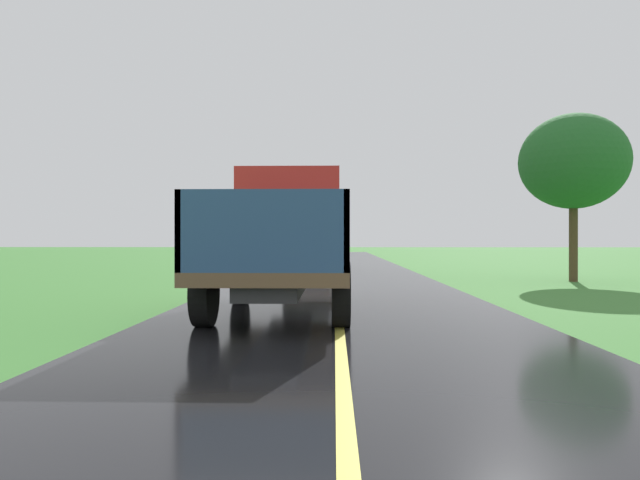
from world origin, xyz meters
TOP-DOWN VIEW (x-y plane):
  - banana_truck_near at (-1.06, 12.02)m, footprint 2.38×5.82m
  - banana_truck_far at (-0.83, 25.89)m, footprint 2.38×5.81m
  - roadside_tree_near_left at (7.92, 20.21)m, footprint 3.53×3.53m

SIDE VIEW (x-z plane):
  - banana_truck_near at x=-1.06m, z-range 0.06..2.86m
  - banana_truck_far at x=-0.83m, z-range 0.08..2.88m
  - roadside_tree_near_left at x=7.92m, z-range 1.20..6.81m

